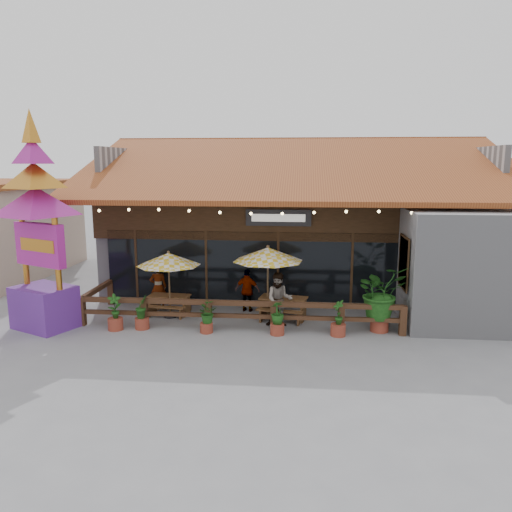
# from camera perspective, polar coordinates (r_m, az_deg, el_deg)

# --- Properties ---
(ground) EXTENTS (100.00, 100.00, 0.00)m
(ground) POSITION_cam_1_polar(r_m,az_deg,el_deg) (15.71, 3.99, -8.03)
(ground) COLOR gray
(ground) RESTS_ON ground
(restaurant_building) EXTENTS (15.50, 14.73, 6.09)m
(restaurant_building) POSITION_cam_1_polar(r_m,az_deg,el_deg) (21.68, 5.20, 3.10)
(restaurant_building) COLOR #A1A1A6
(restaurant_building) RESTS_ON ground
(patio_railing) EXTENTS (10.00, 2.60, 0.92)m
(patio_railing) POSITION_cam_1_polar(r_m,az_deg,el_deg) (15.48, -4.41, -5.93)
(patio_railing) COLOR #4B2D1B
(patio_railing) RESTS_ON ground
(umbrella_left) EXTENTS (2.60, 2.60, 2.22)m
(umbrella_left) POSITION_cam_1_polar(r_m,az_deg,el_deg) (16.35, -9.97, -0.39)
(umbrella_left) COLOR brown
(umbrella_left) RESTS_ON ground
(umbrella_right) EXTENTS (2.81, 2.81, 2.43)m
(umbrella_right) POSITION_cam_1_polar(r_m,az_deg,el_deg) (15.95, 1.37, 0.16)
(umbrella_right) COLOR brown
(umbrella_right) RESTS_ON ground
(picnic_table_left) EXTENTS (1.45, 1.28, 0.65)m
(picnic_table_left) POSITION_cam_1_polar(r_m,az_deg,el_deg) (17.03, -9.87, -5.14)
(picnic_table_left) COLOR brown
(picnic_table_left) RESTS_ON ground
(picnic_table_right) EXTENTS (1.73, 1.57, 0.73)m
(picnic_table_right) POSITION_cam_1_polar(r_m,az_deg,el_deg) (16.30, 3.15, -5.53)
(picnic_table_right) COLOR brown
(picnic_table_right) RESTS_ON ground
(thai_sign_tower) EXTENTS (3.45, 3.45, 7.04)m
(thai_sign_tower) POSITION_cam_1_polar(r_m,az_deg,el_deg) (16.17, -23.77, 5.13)
(thai_sign_tower) COLOR #5D268E
(thai_sign_tower) RESTS_ON ground
(tropical_plant) EXTENTS (1.84, 1.73, 2.04)m
(tropical_plant) POSITION_cam_1_polar(r_m,az_deg,el_deg) (15.38, 14.08, -4.20)
(tropical_plant) COLOR brown
(tropical_plant) RESTS_ON ground
(diner_a) EXTENTS (0.66, 0.53, 1.57)m
(diner_a) POSITION_cam_1_polar(r_m,az_deg,el_deg) (17.62, -11.11, -3.48)
(diner_a) COLOR #3B2312
(diner_a) RESTS_ON ground
(diner_b) EXTENTS (0.85, 0.67, 1.69)m
(diner_b) POSITION_cam_1_polar(r_m,az_deg,el_deg) (15.50, 2.68, -4.99)
(diner_b) COLOR #3B2312
(diner_b) RESTS_ON ground
(diner_c) EXTENTS (0.91, 0.51, 1.47)m
(diner_c) POSITION_cam_1_polar(r_m,az_deg,el_deg) (17.03, -0.97, -3.95)
(diner_c) COLOR #3B2312
(diner_c) RESTS_ON ground
(planter_a) EXTENTS (0.48, 0.46, 1.12)m
(planter_a) POSITION_cam_1_polar(r_m,az_deg,el_deg) (15.82, -15.81, -6.50)
(planter_a) COLOR brown
(planter_a) RESTS_ON ground
(planter_b) EXTENTS (0.44, 0.48, 1.06)m
(planter_b) POSITION_cam_1_polar(r_m,az_deg,el_deg) (15.72, -12.92, -6.44)
(planter_b) COLOR brown
(planter_b) RESTS_ON ground
(planter_c) EXTENTS (0.75, 0.74, 0.94)m
(planter_c) POSITION_cam_1_polar(r_m,az_deg,el_deg) (15.04, -5.70, -6.80)
(planter_c) COLOR brown
(planter_c) RESTS_ON ground
(planter_d) EXTENTS (0.54, 0.54, 1.03)m
(planter_d) POSITION_cam_1_polar(r_m,az_deg,el_deg) (14.83, 2.46, -7.15)
(planter_d) COLOR brown
(planter_d) RESTS_ON ground
(planter_e) EXTENTS (0.44, 0.46, 1.09)m
(planter_e) POSITION_cam_1_polar(r_m,az_deg,el_deg) (14.92, 9.40, -7.32)
(planter_e) COLOR brown
(planter_e) RESTS_ON ground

